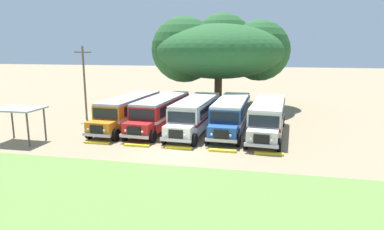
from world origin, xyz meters
name	(u,v)px	position (x,y,z in m)	size (l,w,h in m)	color
ground_plane	(174,154)	(0.00, 0.00, 0.00)	(220.00, 220.00, 0.00)	#937F60
foreground_grass_strip	(132,203)	(0.00, -7.72, 0.00)	(80.00, 10.95, 0.01)	olive
parked_bus_slot_0	(129,110)	(-6.30, 7.26, 1.58)	(3.26, 10.92, 2.82)	orange
parked_bus_slot_1	(161,111)	(-3.23, 7.47, 1.58)	(3.33, 10.94, 2.82)	red
parked_bus_slot_2	(196,113)	(0.10, 7.14, 1.58)	(3.22, 10.92, 2.82)	silver
parked_bus_slot_3	(231,113)	(3.24, 7.77, 1.58)	(2.98, 10.88, 2.82)	#23519E
parked_bus_slot_4	(268,116)	(6.43, 7.03, 1.58)	(3.43, 10.95, 2.82)	silver
curb_wheelstop_0	(97,143)	(-6.52, 1.29, 0.07)	(2.00, 0.36, 0.15)	yellow
curb_wheelstop_1	(137,145)	(-3.26, 1.29, 0.07)	(2.00, 0.36, 0.15)	yellow
curb_wheelstop_2	(178,148)	(0.00, 1.29, 0.07)	(2.00, 0.36, 0.15)	yellow
curb_wheelstop_3	(222,151)	(3.26, 1.29, 0.07)	(2.00, 0.36, 0.15)	yellow
curb_wheelstop_4	(269,154)	(6.52, 1.29, 0.07)	(2.00, 0.36, 0.15)	yellow
broad_shade_tree	(220,50)	(0.49, 20.30, 7.07)	(16.57, 15.77, 11.81)	brown
utility_pole	(84,81)	(-11.96, 9.45, 3.99)	(1.80, 0.20, 7.48)	brown
waiting_shelter	(18,111)	(-12.70, 0.57, 2.45)	(3.60, 2.60, 2.72)	brown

